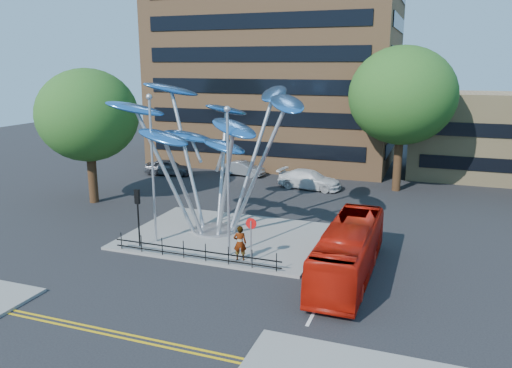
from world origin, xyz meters
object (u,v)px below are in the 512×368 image
at_px(leaf_sculpture, 213,126).
at_px(parked_car_left, 168,167).
at_px(red_bus, 349,251).
at_px(pedestrian, 240,243).
at_px(street_lamp_right, 228,169).
at_px(traffic_light_island, 138,206).
at_px(parked_car_right, 310,179).
at_px(tree_left, 88,115).
at_px(no_entry_sign_island, 251,232).
at_px(tree_right, 402,96).
at_px(street_lamp_left, 152,156).
at_px(parked_car_mid, 243,169).

distance_m(leaf_sculpture, parked_car_left, 19.08).
relative_size(red_bus, pedestrian, 5.06).
bearing_deg(street_lamp_right, pedestrian, -30.17).
bearing_deg(traffic_light_island, parked_car_right, 71.61).
bearing_deg(tree_left, no_entry_sign_island, -25.07).
relative_size(tree_right, tree_left, 1.17).
bearing_deg(leaf_sculpture, tree_right, 56.69).
bearing_deg(leaf_sculpture, pedestrian, -50.64).
xyz_separation_m(street_lamp_right, parked_car_left, (-13.97, 17.72, -4.32)).
xyz_separation_m(street_lamp_left, parked_car_mid, (-2.00, 19.46, -4.66)).
bearing_deg(no_entry_sign_island, traffic_light_island, -179.87).
bearing_deg(pedestrian, traffic_light_island, -17.40).
xyz_separation_m(red_bus, pedestrian, (-5.85, -0.19, -0.25)).
bearing_deg(parked_car_mid, pedestrian, -152.58).
bearing_deg(street_lamp_left, traffic_light_island, -116.57).
relative_size(tree_right, street_lamp_left, 1.38).
bearing_deg(traffic_light_island, no_entry_sign_island, 0.13).
relative_size(leaf_sculpture, street_lamp_left, 1.45).
relative_size(tree_left, leaf_sculpture, 0.81).
relative_size(tree_left, street_lamp_left, 1.17).
height_order(street_lamp_right, pedestrian, street_lamp_right).
height_order(leaf_sculpture, red_bus, leaf_sculpture).
height_order(parked_car_left, parked_car_right, parked_car_right).
xyz_separation_m(traffic_light_island, pedestrian, (6.36, 0.00, -1.49)).
relative_size(street_lamp_right, red_bus, 0.84).
relative_size(leaf_sculpture, pedestrian, 6.51).
bearing_deg(tree_left, street_lamp_left, -34.38).
relative_size(traffic_light_island, no_entry_sign_island, 1.40).
xyz_separation_m(leaf_sculpture, parked_car_mid, (-4.43, 16.28, -6.17)).
bearing_deg(parked_car_left, street_lamp_left, -161.22).
bearing_deg(parked_car_left, parked_car_mid, -80.90).
distance_m(red_bus, pedestrian, 5.86).
height_order(no_entry_sign_island, parked_car_left, no_entry_sign_island).
height_order(tree_left, street_lamp_right, tree_left).
height_order(tree_left, pedestrian, tree_left).
height_order(traffic_light_island, no_entry_sign_island, traffic_light_island).
bearing_deg(parked_car_mid, street_lamp_right, -154.27).
xyz_separation_m(street_lamp_left, pedestrian, (5.86, -1.00, -4.23)).
height_order(street_lamp_right, parked_car_right, street_lamp_right).
bearing_deg(parked_car_mid, street_lamp_left, -167.72).
xyz_separation_m(tree_right, street_lamp_right, (-7.50, -19.00, -2.94)).
xyz_separation_m(tree_left, street_lamp_left, (9.50, -6.50, -1.44)).
bearing_deg(traffic_light_island, leaf_sculpture, 54.96).
relative_size(tree_left, traffic_light_island, 3.01).
bearing_deg(parked_car_right, pedestrian, -171.51).
bearing_deg(pedestrian, parked_car_right, -105.72).
distance_m(street_lamp_left, no_entry_sign_island, 7.47).
height_order(leaf_sculpture, street_lamp_right, leaf_sculpture).
distance_m(tree_left, pedestrian, 18.01).
distance_m(no_entry_sign_island, parked_car_left, 23.91).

